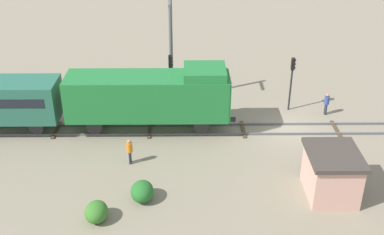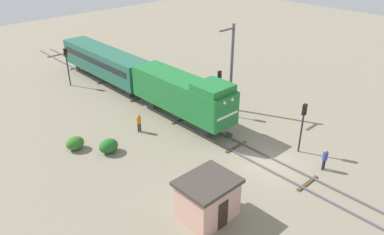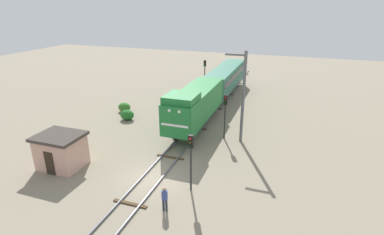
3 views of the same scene
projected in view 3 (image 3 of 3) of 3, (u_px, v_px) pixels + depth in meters
ground_plane at (153, 178)px, 22.36m from camera, size 119.25×119.25×0.00m
railway_track at (153, 177)px, 22.33m from camera, size 2.40×79.50×0.16m
locomotive at (195, 104)px, 29.96m from camera, size 2.90×11.60×4.60m
passenger_car_leading at (225, 77)px, 41.79m from camera, size 2.84×14.00×3.66m
traffic_signal_near at (191, 153)px, 19.87m from camera, size 0.32×0.34×4.20m
traffic_signal_mid at (225, 109)px, 27.73m from camera, size 0.32×0.34×4.36m
traffic_signal_far at (205, 69)px, 44.38m from camera, size 0.32×0.34×4.30m
worker_near_track at (165, 197)px, 18.51m from camera, size 0.38×0.38×1.70m
worker_by_signal at (162, 112)px, 32.87m from camera, size 0.38×0.38×1.70m
catenary_mast at (243, 96)px, 26.72m from camera, size 1.94×0.28×8.45m
relay_hut at (61, 151)px, 23.45m from camera, size 3.50×2.90×2.74m
bush_near at (124, 107)px, 35.78m from camera, size 1.49×1.22×1.08m
bush_mid at (127, 115)px, 33.24m from camera, size 1.57×1.28×1.14m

